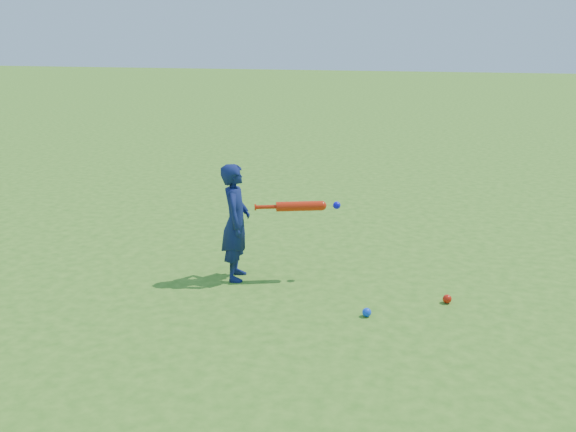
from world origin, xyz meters
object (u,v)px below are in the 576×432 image
object	(u,v)px
ground_ball_blue	(367,312)
bat_swing	(303,206)
child	(236,222)
ground_ball_red	(447,299)

from	to	relation	value
ground_ball_blue	bat_swing	xyz separation A→B (m)	(-0.75, 0.73, 0.68)
child	bat_swing	distance (m)	0.66
child	ground_ball_blue	bearing A→B (deg)	-124.70
ground_ball_blue	bat_swing	bearing A→B (deg)	135.58
child	ground_ball_red	bearing A→B (deg)	-104.83
bat_swing	ground_ball_red	bearing A→B (deg)	-31.58
child	ground_ball_red	xyz separation A→B (m)	(2.00, -0.08, -0.52)
ground_ball_red	ground_ball_blue	xyz separation A→B (m)	(-0.64, -0.47, -0.00)
child	ground_ball_red	world-z (taller)	child
ground_ball_red	ground_ball_blue	distance (m)	0.80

